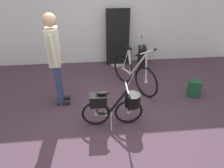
{
  "coord_description": "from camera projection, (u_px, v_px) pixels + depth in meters",
  "views": [
    {
      "loc": [
        -0.34,
        -3.05,
        2.55
      ],
      "look_at": [
        -0.02,
        0.24,
        0.55
      ],
      "focal_mm": 33.92,
      "sensor_mm": 36.0,
      "label": 1
    }
  ],
  "objects": [
    {
      "name": "visitor_near_wall",
      "position": [
        55.0,
        55.0,
        3.77
      ],
      "size": [
        0.29,
        0.54,
        1.78
      ],
      "color": "navy",
      "rests_on": "ground_plane"
    },
    {
      "name": "backpack_on_floor",
      "position": [
        194.0,
        89.0,
        4.42
      ],
      "size": [
        0.29,
        0.27,
        0.36
      ],
      "color": "#19472D",
      "rests_on": "ground_plane"
    },
    {
      "name": "display_bike_left",
      "position": [
        134.0,
        73.0,
        4.59
      ],
      "size": [
        0.77,
        1.26,
        0.99
      ],
      "color": "black",
      "rests_on": "ground_plane"
    },
    {
      "name": "folding_bike_foreground",
      "position": [
        115.0,
        105.0,
        3.56
      ],
      "size": [
        1.05,
        0.53,
        0.75
      ],
      "color": "black",
      "rests_on": "ground_plane"
    },
    {
      "name": "back_wall",
      "position": [
        104.0,
        4.0,
        5.22
      ],
      "size": [
        7.1,
        0.1,
        3.07
      ],
      "primitive_type": "cube",
      "color": "silver",
      "rests_on": "ground_plane"
    },
    {
      "name": "ground_plane",
      "position": [
        114.0,
        116.0,
        3.95
      ],
      "size": [
        7.1,
        7.1,
        0.0
      ],
      "primitive_type": "plane",
      "color": "#473342"
    },
    {
      "name": "floor_banner_stand",
      "position": [
        118.0,
        41.0,
        5.48
      ],
      "size": [
        0.6,
        0.36,
        1.49
      ],
      "color": "#B7B7BC",
      "rests_on": "ground_plane"
    },
    {
      "name": "rolling_suitcase",
      "position": [
        142.0,
        56.0,
        5.58
      ],
      "size": [
        0.22,
        0.38,
        0.83
      ],
      "color": "black",
      "rests_on": "ground_plane"
    }
  ]
}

